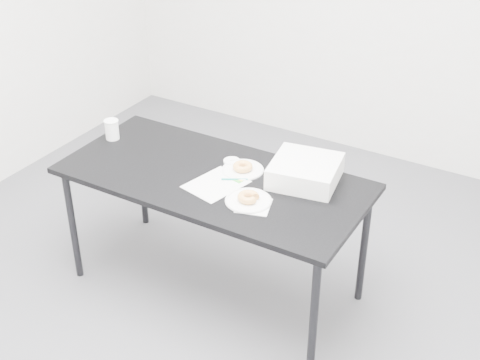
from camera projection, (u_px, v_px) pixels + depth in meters
The scene contains 13 objects.
floor at pixel (221, 292), 3.75m from camera, with size 4.00×4.00×0.00m, color #535359.
table at pixel (214, 185), 3.45m from camera, with size 1.59×0.75×0.73m.
scorecard at pixel (216, 184), 3.35m from camera, with size 0.23×0.29×0.00m, color white.
logo_patch at pixel (239, 180), 3.38m from camera, with size 0.05×0.05×0.00m, color green.
pen at pixel (235, 179), 3.38m from camera, with size 0.01×0.01×0.13m, color #0B7B72.
napkin at pixel (254, 206), 3.18m from camera, with size 0.16×0.16×0.00m, color white.
plate_near at pixel (248, 201), 3.21m from camera, with size 0.23×0.23×0.01m, color white.
donut_near at pixel (248, 197), 3.20m from camera, with size 0.11×0.11×0.04m, color gold.
plate_far at pixel (243, 170), 3.47m from camera, with size 0.22×0.22×0.01m, color white.
donut_far at pixel (243, 167), 3.46m from camera, with size 0.10×0.10×0.03m, color gold.
coffee_cup at pixel (112, 129), 3.75m from camera, with size 0.08×0.08×0.11m, color white.
cup_lid at pixel (232, 161), 3.55m from camera, with size 0.09×0.09×0.01m, color white.
bakery_box at pixel (305, 171), 3.36m from camera, with size 0.33×0.33×0.11m, color white.
Camera 1 is at (1.57, -2.43, 2.47)m, focal length 50.00 mm.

